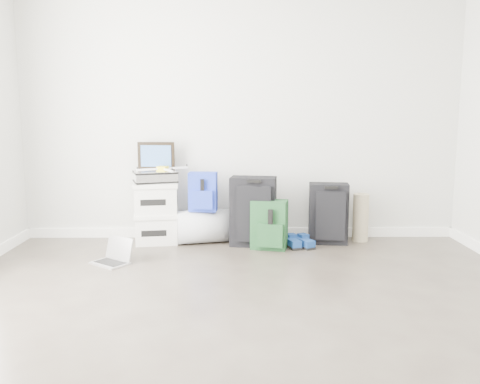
{
  "coord_description": "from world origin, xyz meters",
  "views": [
    {
      "loc": [
        -0.07,
        -2.77,
        1.31
      ],
      "look_at": [
        -0.01,
        1.9,
        0.58
      ],
      "focal_mm": 38.0,
      "sensor_mm": 36.0,
      "label": 1
    }
  ],
  "objects_px": {
    "duffel_bag": "(204,226)",
    "briefcase": "(155,177)",
    "laptop": "(114,257)",
    "boxes_stack": "(156,213)",
    "large_suitcase": "(253,211)",
    "carry_on": "(328,214)"
  },
  "relations": [
    {
      "from": "duffel_bag",
      "to": "briefcase",
      "type": "bearing_deg",
      "value": 165.7
    },
    {
      "from": "briefcase",
      "to": "laptop",
      "type": "height_order",
      "value": "briefcase"
    },
    {
      "from": "boxes_stack",
      "to": "large_suitcase",
      "type": "relative_size",
      "value": 0.9
    },
    {
      "from": "large_suitcase",
      "to": "briefcase",
      "type": "bearing_deg",
      "value": -177.61
    },
    {
      "from": "carry_on",
      "to": "boxes_stack",
      "type": "bearing_deg",
      "value": -174.35
    },
    {
      "from": "laptop",
      "to": "briefcase",
      "type": "bearing_deg",
      "value": 106.66
    },
    {
      "from": "large_suitcase",
      "to": "carry_on",
      "type": "xyz_separation_m",
      "value": [
        0.76,
        0.08,
        -0.04
      ]
    },
    {
      "from": "briefcase",
      "to": "duffel_bag",
      "type": "height_order",
      "value": "briefcase"
    },
    {
      "from": "boxes_stack",
      "to": "laptop",
      "type": "relative_size",
      "value": 1.6
    },
    {
      "from": "boxes_stack",
      "to": "large_suitcase",
      "type": "height_order",
      "value": "large_suitcase"
    },
    {
      "from": "large_suitcase",
      "to": "laptop",
      "type": "relative_size",
      "value": 1.77
    },
    {
      "from": "carry_on",
      "to": "laptop",
      "type": "bearing_deg",
      "value": -154.59
    },
    {
      "from": "boxes_stack",
      "to": "duffel_bag",
      "type": "height_order",
      "value": "boxes_stack"
    },
    {
      "from": "boxes_stack",
      "to": "large_suitcase",
      "type": "bearing_deg",
      "value": -15.34
    },
    {
      "from": "briefcase",
      "to": "duffel_bag",
      "type": "distance_m",
      "value": 0.7
    },
    {
      "from": "briefcase",
      "to": "boxes_stack",
      "type": "bearing_deg",
      "value": 0.0
    },
    {
      "from": "boxes_stack",
      "to": "briefcase",
      "type": "xyz_separation_m",
      "value": [
        0.0,
        0.0,
        0.36
      ]
    },
    {
      "from": "boxes_stack",
      "to": "duffel_bag",
      "type": "bearing_deg",
      "value": -9.52
    },
    {
      "from": "large_suitcase",
      "to": "laptop",
      "type": "xyz_separation_m",
      "value": [
        -1.25,
        -0.59,
        -0.29
      ]
    },
    {
      "from": "carry_on",
      "to": "laptop",
      "type": "relative_size",
      "value": 1.57
    },
    {
      "from": "duffel_bag",
      "to": "laptop",
      "type": "relative_size",
      "value": 1.4
    },
    {
      "from": "boxes_stack",
      "to": "briefcase",
      "type": "bearing_deg",
      "value": 0.0
    }
  ]
}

